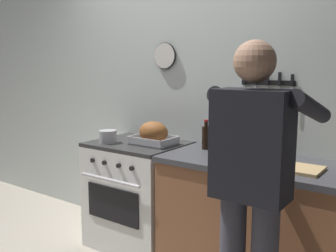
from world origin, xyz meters
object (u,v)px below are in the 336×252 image
at_px(bottle_hot_sauce, 265,144).
at_px(bottle_wine_red, 245,134).
at_px(bottle_vinegar, 272,143).
at_px(bottle_soy_sauce, 206,137).
at_px(stove, 138,194).
at_px(roasting_pan, 154,134).
at_px(cutting_board, 292,168).
at_px(person_cook, 252,180).
at_px(saucepan, 108,137).
at_px(bottle_dish_soap, 237,142).

height_order(bottle_hot_sauce, bottle_wine_red, bottle_wine_red).
bearing_deg(bottle_vinegar, bottle_soy_sauce, -174.61).
height_order(stove, roasting_pan, roasting_pan).
height_order(cutting_board, bottle_soy_sauce, bottle_soy_sauce).
bearing_deg(stove, person_cook, -25.04).
xyz_separation_m(roasting_pan, bottle_soy_sauce, (0.44, 0.09, 0.01)).
bearing_deg(roasting_pan, saucepan, -153.51).
bearing_deg(person_cook, bottle_dish_soap, 23.31).
bearing_deg(person_cook, bottle_soy_sauce, 36.37).
height_order(person_cook, saucepan, person_cook).
xyz_separation_m(stove, roasting_pan, (0.16, 0.02, 0.54)).
relative_size(roasting_pan, bottle_dish_soap, 1.67).
bearing_deg(bottle_dish_soap, cutting_board, -22.48).
bearing_deg(bottle_wine_red, roasting_pan, -161.91).
bearing_deg(bottle_hot_sauce, bottle_wine_red, 166.82).
relative_size(cutting_board, bottle_soy_sauce, 1.58).
bearing_deg(bottle_hot_sauce, bottle_vinegar, -35.51).
relative_size(saucepan, cutting_board, 0.40).
height_order(bottle_soy_sauce, bottle_dish_soap, bottle_soy_sauce).
xyz_separation_m(stove, person_cook, (1.28, -0.60, 0.50)).
bearing_deg(stove, bottle_wine_red, 15.93).
height_order(person_cook, roasting_pan, person_cook).
bearing_deg(saucepan, bottle_vinegar, 13.65).
relative_size(roasting_pan, bottle_soy_sauce, 1.54).
bearing_deg(cutting_board, bottle_hot_sauce, 135.39).
relative_size(roasting_pan, cutting_board, 0.98).
height_order(roasting_pan, bottle_hot_sauce, roasting_pan).
bearing_deg(bottle_wine_red, bottle_soy_sauce, -152.47).
distance_m(stove, bottle_dish_soap, 1.01).
distance_m(roasting_pan, cutting_board, 1.17).
bearing_deg(bottle_vinegar, bottle_dish_soap, -169.59).
bearing_deg(bottle_soy_sauce, saucepan, -161.33).
height_order(bottle_vinegar, bottle_dish_soap, bottle_vinegar).
relative_size(stove, bottle_wine_red, 2.94).
xyz_separation_m(bottle_vinegar, bottle_dish_soap, (-0.24, -0.04, -0.02)).
xyz_separation_m(bottle_dish_soap, bottle_wine_red, (0.00, 0.13, 0.04)).
distance_m(saucepan, bottle_vinegar, 1.32).
bearing_deg(bottle_wine_red, cutting_board, -35.24).
bearing_deg(person_cook, roasting_pan, 53.55).
xyz_separation_m(bottle_vinegar, bottle_wine_red, (-0.24, 0.09, 0.03)).
bearing_deg(saucepan, bottle_soy_sauce, 18.67).
xyz_separation_m(roasting_pan, bottle_hot_sauce, (0.87, 0.19, -0.01)).
height_order(saucepan, bottle_soy_sauce, bottle_soy_sauce).
bearing_deg(bottle_hot_sauce, bottle_soy_sauce, -167.50).
bearing_deg(bottle_wine_red, person_cook, -63.29).
height_order(bottle_soy_sauce, bottle_vinegar, bottle_vinegar).
bearing_deg(bottle_hot_sauce, stove, -168.78).
bearing_deg(bottle_hot_sauce, roasting_pan, -167.82).
distance_m(person_cook, bottle_wine_red, 0.94).
bearing_deg(stove, bottle_hot_sauce, 11.22).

